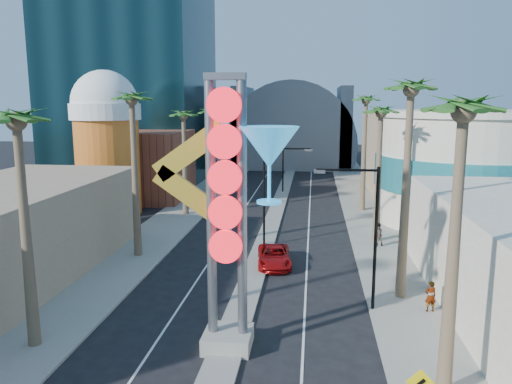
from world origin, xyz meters
name	(u,v)px	position (x,y,z in m)	size (l,w,h in m)	color
ground	(216,382)	(0.00, 0.00, 0.00)	(240.00, 240.00, 0.00)	black
sidewalk_west	(193,204)	(-9.50, 35.00, 0.07)	(5.00, 100.00, 0.15)	gray
sidewalk_east	(366,208)	(9.50, 35.00, 0.07)	(5.00, 100.00, 0.15)	gray
median	(279,201)	(0.00, 38.00, 0.07)	(1.60, 84.00, 0.15)	gray
hotel_tower	(130,3)	(-22.00, 52.00, 25.00)	(20.00, 20.00, 50.00)	black
brick_filler_west	(144,165)	(-16.00, 38.00, 4.00)	(10.00, 10.00, 8.00)	brown
filler_east	(408,152)	(16.00, 48.00, 5.00)	(10.00, 20.00, 10.00)	#9A8763
beer_mug	(107,137)	(-17.00, 30.00, 7.84)	(7.00, 7.00, 14.50)	#C46D1A
turquoise_building	(465,168)	(18.00, 30.00, 5.25)	(16.60, 16.60, 10.60)	beige
canopy	(293,142)	(0.00, 72.00, 4.31)	(22.00, 16.00, 22.00)	slate
neon_sign	(245,195)	(0.82, 2.96, 7.31)	(6.53, 2.60, 12.55)	gray
streetlight_0	(271,186)	(0.55, 20.00, 4.88)	(3.79, 0.25, 8.00)	black
streetlight_1	(279,154)	(-0.55, 44.00, 4.88)	(3.79, 0.25, 8.00)	black
streetlight_2	(367,225)	(6.72, 8.00, 4.83)	(3.45, 0.25, 8.00)	black
palm_0	(17,135)	(-9.00, 2.00, 9.93)	(2.40, 2.40, 11.70)	brown
palm_1	(132,109)	(-9.00, 16.00, 10.82)	(2.40, 2.40, 12.70)	brown
palm_2	(184,121)	(-9.00, 30.00, 9.48)	(2.40, 2.40, 11.20)	brown
palm_3	(209,118)	(-9.00, 42.00, 9.48)	(2.40, 2.40, 11.20)	brown
palm_4	(462,129)	(9.00, 0.00, 10.38)	(2.40, 2.40, 12.20)	brown
palm_5	(410,103)	(9.00, 10.00, 11.27)	(2.40, 2.40, 13.20)	brown
palm_6	(381,120)	(9.00, 22.00, 9.93)	(2.40, 2.40, 11.70)	brown
palm_7	(366,107)	(9.00, 34.00, 10.82)	(2.40, 2.40, 12.70)	brown
red_pickup	(274,256)	(1.20, 15.11, 0.68)	(2.25, 4.88, 1.36)	#A20C0D
pedestrian_a	(430,296)	(10.23, 7.96, 1.00)	(0.62, 0.41, 1.71)	gray
pedestrian_b	(378,234)	(8.96, 20.48, 1.06)	(0.89, 0.69, 1.83)	gray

